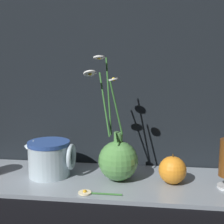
% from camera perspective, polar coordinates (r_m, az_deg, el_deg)
% --- Properties ---
extents(ground_plane, '(6.00, 6.00, 0.00)m').
position_cam_1_polar(ground_plane, '(0.98, -0.48, -12.86)').
color(ground_plane, black).
extents(shelf, '(0.90, 0.29, 0.01)m').
position_cam_1_polar(shelf, '(0.97, -0.48, -12.53)').
color(shelf, gray).
rests_on(shelf, ground_plane).
extents(backdrop_wall, '(1.40, 0.02, 1.10)m').
position_cam_1_polar(backdrop_wall, '(1.08, 0.71, 19.04)').
color(backdrop_wall, black).
rests_on(backdrop_wall, ground_plane).
extents(vase_with_flowers, '(0.16, 0.12, 0.37)m').
position_cam_1_polar(vase_with_flowers, '(0.94, 1.07, -8.65)').
color(vase_with_flowers, '#59994C').
rests_on(vase_with_flowers, shelf).
extents(ceramic_pitcher, '(0.16, 0.13, 0.12)m').
position_cam_1_polar(ceramic_pitcher, '(1.00, -11.32, -8.03)').
color(ceramic_pitcher, silver).
rests_on(ceramic_pitcher, shelf).
extents(orange_fruit, '(0.08, 0.08, 0.09)m').
position_cam_1_polar(orange_fruit, '(0.94, 11.00, -10.39)').
color(orange_fruit, orange).
rests_on(orange_fruit, shelf).
extents(loose_daisy, '(0.12, 0.04, 0.01)m').
position_cam_1_polar(loose_daisy, '(0.87, -4.07, -14.52)').
color(loose_daisy, '#336B2D').
rests_on(loose_daisy, shelf).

